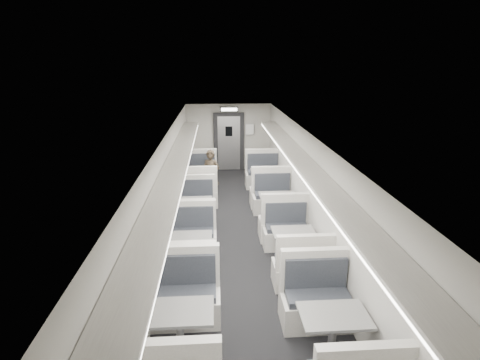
{
  "coord_description": "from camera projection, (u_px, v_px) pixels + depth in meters",
  "views": [
    {
      "loc": [
        -0.48,
        -7.34,
        3.87
      ],
      "look_at": [
        0.1,
        1.4,
        1.05
      ],
      "focal_mm": 28.0,
      "sensor_mm": 36.0,
      "label": 1
    }
  ],
  "objects": [
    {
      "name": "booth_left_b",
      "position": [
        195.0,
        213.0,
        9.04
      ],
      "size": [
        0.96,
        1.95,
        1.04
      ],
      "color": "silver",
      "rests_on": "room"
    },
    {
      "name": "booth_right_a",
      "position": [
        266.0,
        183.0,
        11.09
      ],
      "size": [
        1.1,
        2.23,
        1.19
      ],
      "color": "silver",
      "rests_on": "room"
    },
    {
      "name": "exit_sign",
      "position": [
        229.0,
        109.0,
        12.66
      ],
      "size": [
        0.62,
        0.12,
        0.16
      ],
      "color": "black",
      "rests_on": "room"
    },
    {
      "name": "window_a",
      "position": [
        181.0,
        151.0,
        10.91
      ],
      "size": [
        0.02,
        1.18,
        0.84
      ],
      "primitive_type": "cube",
      "color": "black",
      "rests_on": "room"
    },
    {
      "name": "wall_notice",
      "position": [
        250.0,
        129.0,
        13.4
      ],
      "size": [
        0.32,
        0.02,
        0.4
      ],
      "primitive_type": "cube",
      "color": "white",
      "rests_on": "room"
    },
    {
      "name": "room",
      "position": [
        240.0,
        194.0,
        7.82
      ],
      "size": [
        3.24,
        12.24,
        2.64
      ],
      "color": "black",
      "rests_on": "ground"
    },
    {
      "name": "luggage_rack_right",
      "position": [
        303.0,
        164.0,
        7.39
      ],
      "size": [
        0.46,
        10.4,
        0.09
      ],
      "color": "silver",
      "rests_on": "room"
    },
    {
      "name": "booth_right_b",
      "position": [
        277.0,
        209.0,
        9.17
      ],
      "size": [
        1.06,
        2.15,
        1.15
      ],
      "color": "silver",
      "rests_on": "room"
    },
    {
      "name": "window_d",
      "position": [
        137.0,
        273.0,
        4.64
      ],
      "size": [
        0.02,
        1.18,
        0.84
      ],
      "primitive_type": "cube",
      "color": "black",
      "rests_on": "room"
    },
    {
      "name": "window_b",
      "position": [
        173.0,
        172.0,
        8.82
      ],
      "size": [
        0.02,
        1.18,
        0.84
      ],
      "primitive_type": "cube",
      "color": "black",
      "rests_on": "room"
    },
    {
      "name": "booth_right_c",
      "position": [
        293.0,
        247.0,
        7.35
      ],
      "size": [
        1.0,
        2.02,
        1.08
      ],
      "color": "silver",
      "rests_on": "room"
    },
    {
      "name": "booth_left_c",
      "position": [
        190.0,
        253.0,
        7.12
      ],
      "size": [
        1.0,
        2.03,
        1.08
      ],
      "color": "silver",
      "rests_on": "room"
    },
    {
      "name": "luggage_rack_left",
      "position": [
        176.0,
        166.0,
        7.24
      ],
      "size": [
        0.46,
        10.4,
        0.09
      ],
      "color": "silver",
      "rests_on": "room"
    },
    {
      "name": "booth_right_d",
      "position": [
        332.0,
        338.0,
        4.91
      ],
      "size": [
        1.07,
        2.16,
        1.16
      ],
      "color": "silver",
      "rests_on": "room"
    },
    {
      "name": "booth_left_d",
      "position": [
        180.0,
        334.0,
        4.96
      ],
      "size": [
        1.09,
        2.21,
        1.18
      ],
      "color": "silver",
      "rests_on": "room"
    },
    {
      "name": "window_c",
      "position": [
        161.0,
        207.0,
        6.73
      ],
      "size": [
        0.02,
        1.18,
        0.84
      ],
      "primitive_type": "cube",
      "color": "black",
      "rests_on": "room"
    },
    {
      "name": "booth_left_a",
      "position": [
        199.0,
        183.0,
        11.1
      ],
      "size": [
        1.09,
        2.22,
        1.19
      ],
      "color": "silver",
      "rests_on": "room"
    },
    {
      "name": "vestibule_door",
      "position": [
        229.0,
        142.0,
        13.5
      ],
      "size": [
        1.1,
        0.13,
        2.1
      ],
      "color": "black",
      "rests_on": "room"
    },
    {
      "name": "passenger",
      "position": [
        211.0,
        175.0,
        10.74
      ],
      "size": [
        0.62,
        0.51,
        1.45
      ],
      "primitive_type": "imported",
      "rotation": [
        0.0,
        0.0,
        -0.37
      ],
      "color": "black",
      "rests_on": "room"
    }
  ]
}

